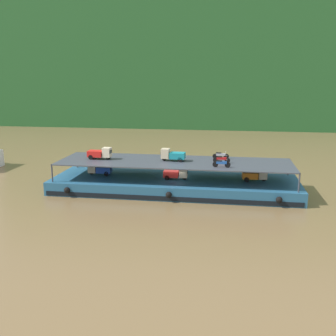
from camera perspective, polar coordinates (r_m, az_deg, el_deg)
name	(u,v)px	position (r m, az deg, el deg)	size (l,w,h in m)	color
ground_plane	(174,191)	(45.07, 0.94, -3.38)	(400.00, 400.00, 0.00)	brown
hillside_far_bank	(209,48)	(113.90, 6.09, 17.09)	(116.83, 34.33, 37.14)	#235628
cargo_barge	(174,185)	(44.85, 0.94, -2.47)	(28.00, 8.82, 1.50)	#23567A
cargo_rack	(174,162)	(44.22, 0.95, 0.90)	(26.40, 7.49, 2.00)	#383D47
mini_truck_lower_stern	(99,169)	(46.88, -10.01, -0.16)	(2.77, 1.26, 1.38)	#1E47B7
mini_truck_lower_aft	(176,173)	(44.15, 1.20, -0.78)	(2.76, 1.24, 1.38)	red
mini_truck_lower_mid	(255,175)	(44.50, 12.63, -0.99)	(2.79, 1.28, 1.38)	orange
mini_truck_upper_stern	(100,153)	(46.03, -9.91, 2.14)	(2.76, 1.24, 1.38)	red
mini_truck_upper_mid	(173,155)	(44.38, 0.68, 1.93)	(2.78, 1.28, 1.38)	teal
motorcycle_upper_port	(221,163)	(41.53, 7.81, 0.68)	(1.90, 0.55, 0.87)	black
motorcycle_upper_centre	(221,159)	(43.73, 7.82, 1.30)	(1.90, 0.55, 0.87)	black
motorcycle_upper_stbd	(221,155)	(45.93, 7.70, 1.87)	(1.90, 0.55, 0.87)	black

